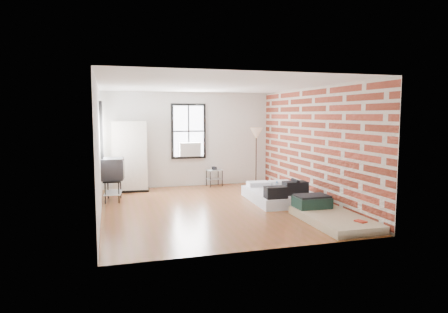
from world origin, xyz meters
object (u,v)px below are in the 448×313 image
object	(u,v)px
mattress_bare	(328,215)
side_table	(214,173)
mattress_main	(280,195)
floor_lamp	(256,136)
tv_stand	(113,170)
wardrobe	(130,156)

from	to	relation	value
mattress_bare	side_table	world-z (taller)	side_table
mattress_main	floor_lamp	bearing A→B (deg)	85.61
mattress_main	mattress_bare	size ratio (longest dim) A/B	1.00
side_table	mattress_bare	bearing A→B (deg)	-74.96
mattress_bare	side_table	size ratio (longest dim) A/B	3.40
side_table	tv_stand	bearing A→B (deg)	-156.38
wardrobe	floor_lamp	bearing A→B (deg)	4.69
mattress_main	mattress_bare	bearing A→B (deg)	-82.20
wardrobe	floor_lamp	distance (m)	3.80
mattress_main	wardrobe	xyz separation A→B (m)	(-3.47, 2.44, 0.81)
wardrobe	tv_stand	size ratio (longest dim) A/B	1.83
mattress_bare	tv_stand	distance (m)	5.26
mattress_bare	floor_lamp	bearing A→B (deg)	89.36
tv_stand	wardrobe	bearing A→B (deg)	74.15
mattress_main	side_table	world-z (taller)	mattress_main
floor_lamp	tv_stand	xyz separation A→B (m)	(-4.25, -1.22, -0.72)
wardrobe	side_table	world-z (taller)	wardrobe
mattress_main	floor_lamp	distance (m)	2.79
side_table	floor_lamp	bearing A→B (deg)	-3.06
mattress_bare	wardrobe	bearing A→B (deg)	130.52
mattress_bare	floor_lamp	xyz separation A→B (m)	(0.11, 4.40, 1.36)
wardrobe	side_table	bearing A→B (deg)	6.32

